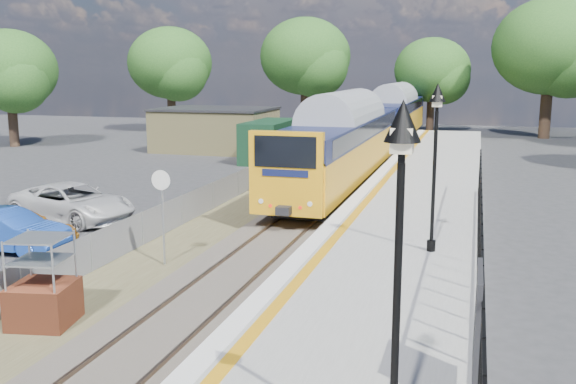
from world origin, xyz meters
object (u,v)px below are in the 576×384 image
at_px(victorian_lamp_north, 436,128).
at_px(speed_sign, 162,201).
at_px(car_blue, 7,230).
at_px(car_yellow, 18,228).
at_px(car_white, 72,203).
at_px(train, 375,125).
at_px(victorian_lamp_south, 400,201).
at_px(brick_plinth, 42,283).

relative_size(victorian_lamp_north, speed_sign, 1.56).
bearing_deg(speed_sign, victorian_lamp_north, 5.15).
bearing_deg(victorian_lamp_north, car_blue, -177.04).
distance_m(victorian_lamp_north, car_yellow, 14.05).
bearing_deg(car_white, car_yellow, -159.44).
bearing_deg(train, car_yellow, -108.82).
distance_m(victorian_lamp_north, car_blue, 13.99).
distance_m(car_blue, car_white, 4.32).
distance_m(victorian_lamp_south, brick_plinth, 10.08).
bearing_deg(speed_sign, car_blue, 178.57).
distance_m(train, car_white, 22.34).
bearing_deg(speed_sign, brick_plinth, -96.54).
height_order(train, car_yellow, train).
height_order(victorian_lamp_south, train, victorian_lamp_south).
distance_m(speed_sign, car_white, 7.69).
distance_m(brick_plinth, car_yellow, 7.69).
height_order(brick_plinth, speed_sign, speed_sign).
bearing_deg(victorian_lamp_south, brick_plinth, 153.30).
relative_size(car_blue, car_white, 0.79).
height_order(speed_sign, car_white, speed_sign).
bearing_deg(train, brick_plinth, -95.77).
relative_size(brick_plinth, car_blue, 0.52).
xyz_separation_m(train, car_white, (-8.69, -20.52, -1.61)).
height_order(victorian_lamp_north, car_yellow, victorian_lamp_north).
xyz_separation_m(car_yellow, car_white, (-0.43, 3.70, 0.12)).
bearing_deg(victorian_lamp_north, train, 102.40).
distance_m(victorian_lamp_north, car_white, 14.87).
bearing_deg(victorian_lamp_south, train, 99.16).
bearing_deg(car_white, speed_sign, -111.39).
bearing_deg(car_yellow, train, -19.89).
bearing_deg(car_yellow, car_white, 5.59).
height_order(victorian_lamp_north, train, victorian_lamp_north).
height_order(car_yellow, car_white, car_white).
xyz_separation_m(brick_plinth, car_blue, (-5.18, 5.02, -0.35)).
distance_m(brick_plinth, car_blue, 7.22).
relative_size(victorian_lamp_south, speed_sign, 1.56).
relative_size(victorian_lamp_south, brick_plinth, 2.14).
relative_size(victorian_lamp_north, car_white, 0.87).
relative_size(victorian_lamp_north, brick_plinth, 2.14).
distance_m(train, brick_plinth, 30.01).
distance_m(car_blue, car_yellow, 0.60).
xyz_separation_m(victorian_lamp_south, victorian_lamp_north, (-0.20, 10.00, 0.00)).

